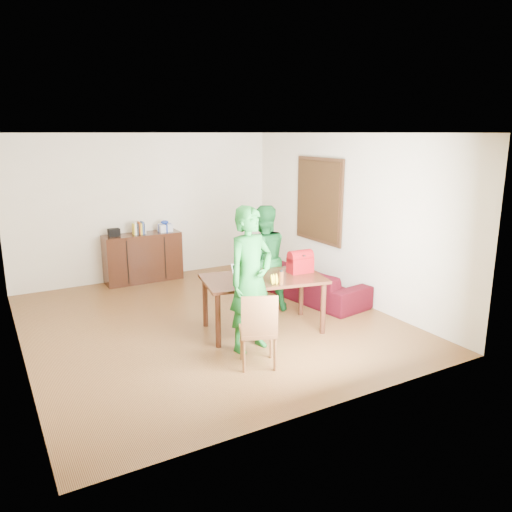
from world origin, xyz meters
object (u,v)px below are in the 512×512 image
table (263,284)px  chair (258,344)px  bottle (281,277)px  red_bag (300,264)px  person_far (263,259)px  laptop (248,278)px  sofa (314,283)px  person_near (250,279)px

table → chair: bearing=-111.9°
table → bottle: 0.43m
bottle → red_bag: bearing=32.8°
person_far → bottle: size_ratio=8.69×
person_far → bottle: person_far is taller
laptop → red_bag: size_ratio=0.99×
table → sofa: (1.41, 0.74, -0.39)m
table → person_far: size_ratio=1.08×
bottle → sofa: (1.37, 1.13, -0.59)m
chair → sofa: size_ratio=0.49×
sofa → person_near: bearing=114.0°
person_far → sofa: bearing=-167.3°
chair → red_bag: size_ratio=2.68×
person_near → laptop: 0.46m
person_far → bottle: bearing=82.5°
person_far → sofa: 1.14m
bottle → red_bag: 0.64m
person_near → bottle: (0.50, 0.07, -0.06)m
table → sofa: size_ratio=0.94×
bottle → red_bag: red_bag is taller
chair → laptop: laptop is taller
person_far → sofa: person_far is taller
person_near → sofa: person_near is taller
table → chair: chair is taller
laptop → bottle: 0.46m
table → laptop: laptop is taller
person_near → chair: bearing=-121.1°
person_near → sofa: size_ratio=0.97×
table → laptop: 0.30m
chair → red_bag: bearing=60.2°
person_near → table: bearing=33.1°
person_far → red_bag: person_far is taller
person_near → sofa: bearing=20.5°
chair → person_near: 0.83m
chair → bottle: (0.66, 0.55, 0.59)m
person_near → laptop: person_near is taller
laptop → bottle: laptop is taller
person_far → red_bag: size_ratio=4.77×
chair → red_bag: red_bag is taller
person_near → red_bag: (1.03, 0.41, -0.03)m
red_bag → table: bearing=179.1°
red_bag → sofa: bearing=46.0°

